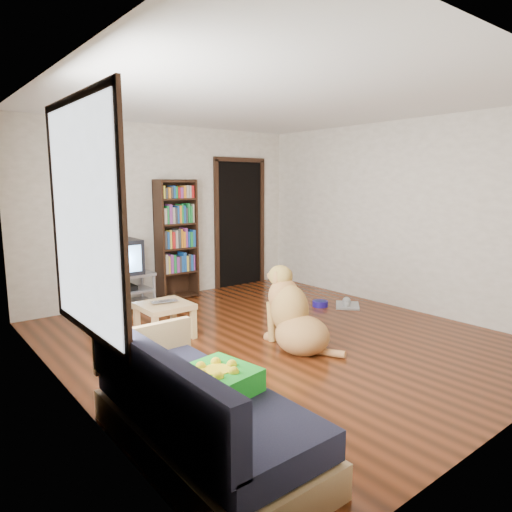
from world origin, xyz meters
TOP-DOWN VIEW (x-y plane):
  - ground at (0.00, 0.00)m, footprint 5.00×5.00m
  - ceiling at (0.00, 0.00)m, footprint 5.00×5.00m
  - wall_back at (0.00, 2.50)m, footprint 4.50×0.00m
  - wall_left at (-2.25, 0.00)m, footprint 0.00×5.00m
  - wall_right at (2.25, 0.00)m, footprint 0.00×5.00m
  - green_cushion at (-1.75, -1.44)m, footprint 0.51×0.51m
  - laptop at (-0.96, 0.78)m, footprint 0.33×0.25m
  - dog_bowl at (1.39, 0.62)m, footprint 0.22×0.22m
  - grey_rag at (1.69, 0.37)m, footprint 0.51×0.50m
  - window at (-2.23, -0.50)m, footprint 0.03×1.46m
  - doorway at (1.35, 2.48)m, footprint 1.03×0.05m
  - tv_stand at (-0.90, 2.25)m, footprint 0.90×0.45m
  - crt_tv at (-0.90, 2.27)m, footprint 0.55×0.52m
  - bookshelf at (0.05, 2.34)m, footprint 0.60×0.30m
  - sofa at (-1.87, -1.38)m, footprint 0.80×1.80m
  - coffee_table at (-0.96, 0.81)m, footprint 0.55×0.55m
  - dog at (-0.02, -0.33)m, footprint 0.61×1.10m

SIDE VIEW (x-z plane):
  - ground at x=0.00m, z-range 0.00..0.00m
  - grey_rag at x=1.69m, z-range 0.00..0.03m
  - dog_bowl at x=1.39m, z-range 0.00..0.08m
  - sofa at x=-1.87m, z-range -0.14..0.66m
  - tv_stand at x=-0.90m, z-range 0.02..0.52m
  - coffee_table at x=-0.96m, z-range 0.08..0.48m
  - dog at x=-0.02m, z-range -0.12..0.77m
  - laptop at x=-0.96m, z-range 0.40..0.42m
  - green_cushion at x=-1.75m, z-range 0.42..0.57m
  - crt_tv at x=-0.90m, z-range 0.45..1.03m
  - bookshelf at x=0.05m, z-range 0.10..1.90m
  - doorway at x=1.35m, z-range 0.03..2.21m
  - wall_back at x=0.00m, z-range -0.95..3.55m
  - wall_left at x=-2.25m, z-range -1.20..3.80m
  - wall_right at x=2.25m, z-range -1.20..3.80m
  - window at x=-2.23m, z-range 0.65..2.35m
  - ceiling at x=0.00m, z-range 2.60..2.60m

